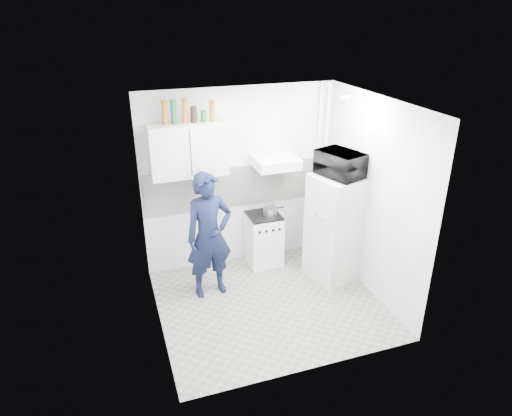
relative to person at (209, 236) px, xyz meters
name	(u,v)px	position (x,y,z in m)	size (l,w,h in m)	color
floor	(269,303)	(0.65, -0.50, -0.85)	(2.80, 2.80, 0.00)	gray
ceiling	(272,104)	(0.65, -0.50, 1.75)	(2.80, 2.80, 0.00)	white
wall_back	(240,178)	(0.65, 0.75, 0.45)	(2.80, 2.80, 0.00)	white
wall_left	(152,230)	(-0.75, -0.50, 0.45)	(2.60, 2.60, 0.00)	white
wall_right	(373,198)	(2.05, -0.50, 0.45)	(2.60, 2.60, 0.00)	white
person	(209,236)	(0.00, 0.00, 0.00)	(0.62, 0.41, 1.71)	black
stove	(264,240)	(0.93, 0.50, -0.47)	(0.48, 0.48, 0.77)	white
fridge	(335,228)	(1.75, -0.15, -0.10)	(0.63, 0.63, 1.51)	silver
stove_top	(264,215)	(0.93, 0.50, -0.07)	(0.46, 0.46, 0.03)	black
saucepan	(270,211)	(1.01, 0.46, 0.00)	(0.20, 0.20, 0.11)	silver
microwave	(341,164)	(1.75, -0.15, 0.83)	(0.41, 0.60, 0.33)	black
bottle_b	(165,113)	(-0.36, 0.57, 1.50)	(0.08, 0.08, 0.30)	brown
bottle_c	(174,112)	(-0.25, 0.57, 1.50)	(0.07, 0.07, 0.30)	#144C1E
bottle_d	(185,111)	(-0.11, 0.57, 1.50)	(0.07, 0.07, 0.31)	brown
canister_a	(194,114)	(0.00, 0.57, 1.45)	(0.08, 0.08, 0.20)	black
canister_b	(204,116)	(0.12, 0.57, 1.42)	(0.07, 0.07, 0.14)	#144C1E
bottle_e	(212,111)	(0.24, 0.57, 1.48)	(0.07, 0.07, 0.27)	brown
upper_cabinet	(188,150)	(-0.10, 0.57, 1.00)	(1.00, 0.35, 0.70)	silver
range_hood	(276,162)	(1.10, 0.50, 0.72)	(0.60, 0.50, 0.14)	white
backsplash	(240,185)	(0.65, 0.73, 0.35)	(2.74, 0.03, 0.60)	white
pipe_a	(324,170)	(1.95, 0.67, 0.45)	(0.05, 0.05, 2.60)	white
pipe_b	(317,171)	(1.83, 0.67, 0.45)	(0.04, 0.04, 2.60)	white
ceiling_spot_fixture	(345,97)	(1.65, -0.30, 1.72)	(0.10, 0.10, 0.02)	white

